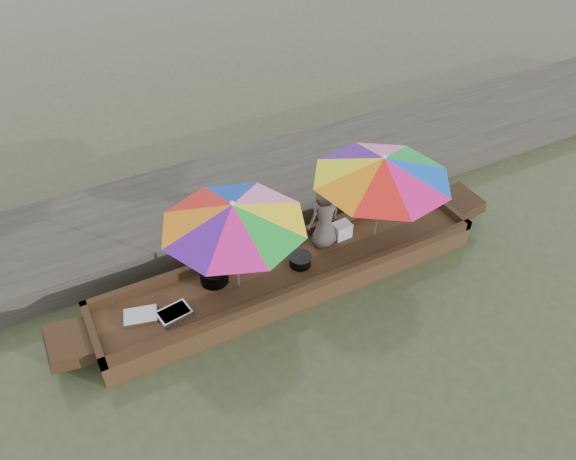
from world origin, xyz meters
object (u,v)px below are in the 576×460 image
tray_crayfish (174,314)px  supply_bag (342,230)px  cooking_pot (214,275)px  charcoal_grill (300,261)px  boat_hull (291,274)px  umbrella_stern (379,198)px  vendor (324,216)px  tray_scallop (141,316)px  umbrella_bow (236,246)px

tray_crayfish → supply_bag: bearing=7.3°
cooking_pot → charcoal_grill: 1.33m
boat_hull → umbrella_stern: umbrella_stern is taller
supply_bag → vendor: size_ratio=0.25×
cooking_pot → umbrella_stern: bearing=-5.3°
supply_bag → umbrella_stern: (0.48, -0.24, 0.65)m
tray_crayfish → charcoal_grill: size_ratio=1.37×
boat_hull → tray_scallop: (-2.34, 0.06, 0.21)m
umbrella_bow → cooking_pot: bearing=138.1°
tray_scallop → umbrella_stern: (3.88, -0.06, 0.74)m
tray_scallop → umbrella_bow: 1.64m
tray_scallop → supply_bag: bearing=3.1°
boat_hull → umbrella_bow: size_ratio=2.97×
tray_crayfish → supply_bag: (2.97, 0.38, 0.09)m
tray_scallop → charcoal_grill: size_ratio=1.37×
vendor → tray_scallop: bearing=-0.8°
tray_crayfish → umbrella_stern: (3.45, 0.14, 0.73)m
vendor → supply_bag: bearing=177.5°
boat_hull → charcoal_grill: size_ratio=18.46×
vendor → umbrella_stern: umbrella_stern is taller
tray_crayfish → cooking_pot: bearing=27.1°
boat_hull → umbrella_stern: size_ratio=2.83×
tray_scallop → vendor: (3.05, 0.18, 0.53)m
supply_bag → umbrella_stern: 0.84m
boat_hull → charcoal_grill: charcoal_grill is taller
boat_hull → cooking_pot: cooking_pot is taller
umbrella_stern → boat_hull: bearing=180.0°
supply_bag → vendor: (-0.35, -0.01, 0.43)m
tray_crayfish → tray_scallop: bearing=155.4°
supply_bag → charcoal_grill: bearing=-163.4°
tray_crayfish → umbrella_stern: size_ratio=0.21×
boat_hull → umbrella_stern: 1.81m
vendor → umbrella_stern: (0.83, -0.23, 0.22)m
cooking_pot → tray_crayfish: (-0.76, -0.39, -0.07)m
vendor → umbrella_bow: (-1.58, -0.23, 0.22)m
cooking_pot → umbrella_stern: size_ratio=0.20×
boat_hull → umbrella_stern: (1.54, 0.00, 0.95)m
charcoal_grill → tray_crayfish: bearing=-177.0°
charcoal_grill → umbrella_stern: 1.56m
boat_hull → tray_crayfish: (-1.92, -0.14, 0.22)m
tray_crayfish → vendor: vendor is taller
vendor → charcoal_grill: bearing=20.8°
tray_crayfish → tray_scallop: size_ratio=1.00×
umbrella_bow → umbrella_stern: same height
cooking_pot → vendor: (1.86, -0.02, 0.45)m
charcoal_grill → umbrella_bow: 1.23m
cooking_pot → charcoal_grill: cooking_pot is taller
tray_crayfish → vendor: bearing=8.0°
boat_hull → tray_scallop: bearing=178.6°
tray_crayfish → supply_bag: supply_bag is taller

